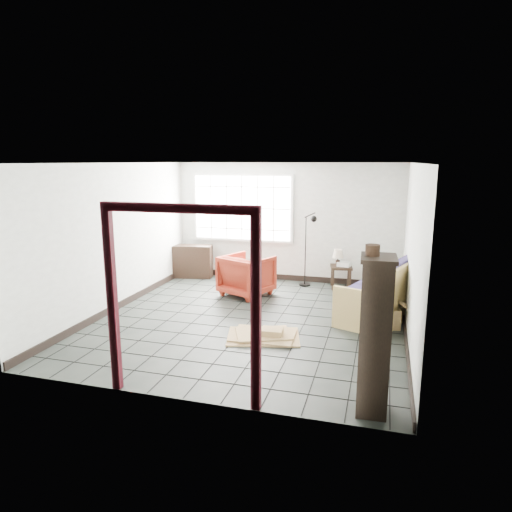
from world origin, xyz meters
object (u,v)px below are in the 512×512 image
(side_table, at_px, (341,270))
(armchair, at_px, (247,273))
(futon_sofa, at_px, (388,294))
(tall_shelf, at_px, (375,335))

(side_table, bearing_deg, armchair, -149.79)
(futon_sofa, relative_size, armchair, 2.73)
(futon_sofa, height_order, side_table, futon_sofa)
(side_table, bearing_deg, tall_shelf, -80.70)
(armchair, relative_size, side_table, 1.77)
(armchair, bearing_deg, side_table, -126.62)
(armchair, xyz_separation_m, side_table, (1.76, 1.03, -0.05))
(tall_shelf, bearing_deg, armchair, 121.70)
(side_table, height_order, tall_shelf, tall_shelf)
(futon_sofa, xyz_separation_m, armchair, (-2.72, 0.46, 0.08))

